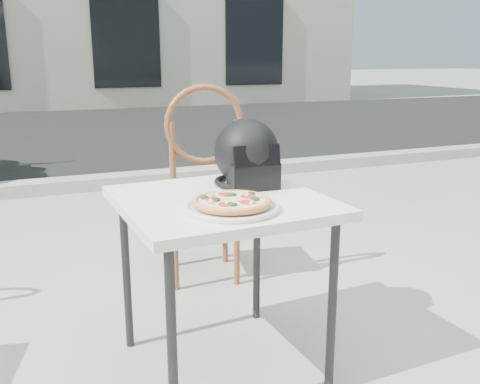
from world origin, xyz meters
name	(u,v)px	position (x,y,z in m)	size (l,w,h in m)	color
ground	(211,329)	(0.00, 0.00, 0.00)	(80.00, 80.00, 0.00)	#A09E98
street_asphalt	(72,133)	(0.00, 7.00, 0.00)	(30.00, 8.00, 0.00)	black
curb	(110,181)	(0.00, 3.00, 0.06)	(30.00, 0.25, 0.12)	#A29F98
cafe_table_main	(222,214)	(-0.05, -0.30, 0.66)	(0.80, 0.80, 0.72)	white
plate	(232,208)	(-0.08, -0.48, 0.73)	(0.36, 0.36, 0.02)	silver
pizza	(232,201)	(-0.08, -0.48, 0.75)	(0.29, 0.29, 0.03)	#D4864D
helmet	(247,156)	(0.12, -0.15, 0.84)	(0.29, 0.30, 0.28)	black
cafe_chair_main	(203,175)	(0.15, 0.55, 0.62)	(0.49, 0.49, 1.11)	brown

